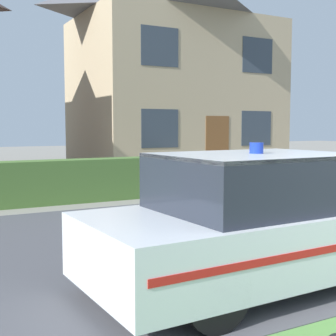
# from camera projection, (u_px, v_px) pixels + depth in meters

# --- Properties ---
(road_strip) EXTENTS (28.00, 6.43, 0.01)m
(road_strip) POSITION_uv_depth(u_px,v_px,m) (209.00, 235.00, 7.39)
(road_strip) COLOR #4C4C51
(road_strip) RESTS_ON ground
(garden_hedge) EXTENTS (11.57, 0.63, 0.97)m
(garden_hedge) POSITION_uv_depth(u_px,v_px,m) (84.00, 180.00, 10.74)
(garden_hedge) COLOR #4C7233
(garden_hedge) RESTS_ON ground
(police_car) EXTENTS (4.18, 1.83, 1.54)m
(police_car) POSITION_uv_depth(u_px,v_px,m) (265.00, 221.00, 5.10)
(police_car) COLOR black
(police_car) RESTS_ON road_strip
(house_right) EXTENTS (7.88, 5.64, 8.22)m
(house_right) POSITION_uv_depth(u_px,v_px,m) (174.00, 65.00, 18.87)
(house_right) COLOR tan
(house_right) RESTS_ON ground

